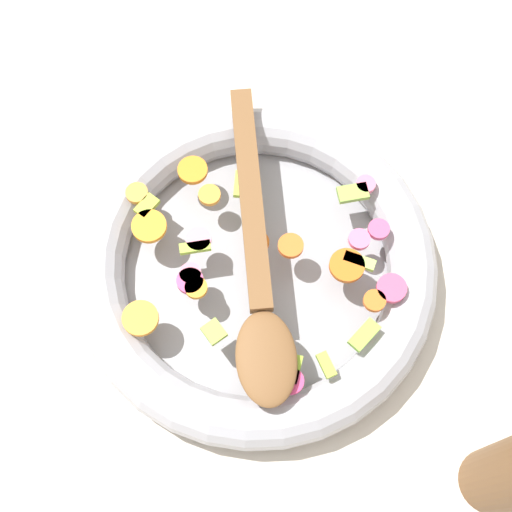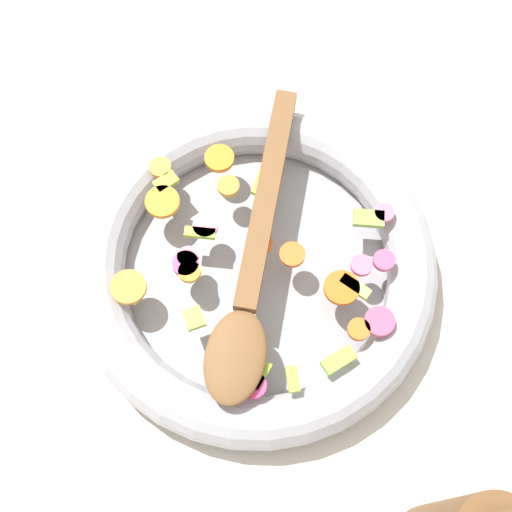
% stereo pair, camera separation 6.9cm
% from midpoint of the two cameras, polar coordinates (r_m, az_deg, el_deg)
% --- Properties ---
extents(ground_plane, '(4.00, 4.00, 0.00)m').
position_cam_midpoint_polar(ground_plane, '(0.74, 2.66, -1.78)').
color(ground_plane, beige).
extents(skillet, '(0.36, 0.36, 0.05)m').
position_cam_midpoint_polar(skillet, '(0.72, 2.74, -1.17)').
color(skillet, gray).
rests_on(skillet, ground_plane).
extents(chopped_vegetables, '(0.27, 0.29, 0.01)m').
position_cam_midpoint_polar(chopped_vegetables, '(0.69, 2.79, -0.42)').
color(chopped_vegetables, orange).
rests_on(chopped_vegetables, skillet).
extents(wooden_spoon, '(0.32, 0.18, 0.01)m').
position_cam_midpoint_polar(wooden_spoon, '(0.67, 2.61, -1.54)').
color(wooden_spoon, brown).
rests_on(wooden_spoon, chopped_vegetables).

